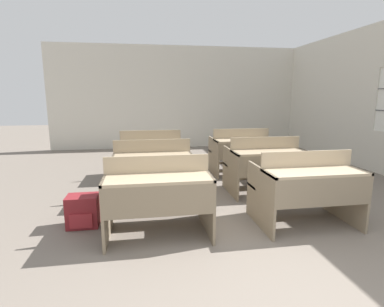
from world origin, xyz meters
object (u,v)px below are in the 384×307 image
(bench_second_left, at_px, (153,168))
(schoolbag, at_px, (83,211))
(bench_third_right, at_px, (241,150))
(bench_front_left, at_px, (158,194))
(bench_front_right, at_px, (306,187))
(bench_third_left, at_px, (151,153))
(bench_second_right, at_px, (265,164))

(bench_second_left, height_order, schoolbag, bench_second_left)
(bench_third_right, distance_m, schoolbag, 3.27)
(bench_second_left, bearing_deg, bench_front_left, -89.30)
(bench_front_right, bearing_deg, bench_third_right, 89.59)
(bench_front_right, xyz_separation_m, bench_third_left, (-1.70, 2.37, 0.00))
(bench_front_left, relative_size, bench_front_right, 1.00)
(bench_front_left, xyz_separation_m, bench_third_right, (1.71, 2.37, 0.00))
(bench_third_right, bearing_deg, bench_front_left, -125.76)
(bench_second_left, height_order, bench_second_right, same)
(bench_second_right, relative_size, schoolbag, 3.00)
(bench_second_left, xyz_separation_m, bench_third_right, (1.72, 1.19, 0.00))
(bench_second_right, bearing_deg, schoolbag, -161.73)
(bench_second_right, xyz_separation_m, schoolbag, (-2.54, -0.84, -0.27))
(bench_second_left, relative_size, bench_third_left, 1.00)
(bench_second_left, bearing_deg, bench_second_right, -0.00)
(bench_front_right, bearing_deg, bench_front_left, 179.77)
(schoolbag, bearing_deg, bench_front_right, -7.93)
(bench_front_right, xyz_separation_m, bench_third_right, (0.02, 2.38, 0.00))
(bench_second_left, bearing_deg, bench_third_right, 34.60)
(bench_third_left, bearing_deg, bench_front_left, -89.81)
(bench_front_right, relative_size, bench_third_left, 1.00)
(bench_front_left, relative_size, bench_second_right, 1.00)
(bench_third_left, xyz_separation_m, bench_third_right, (1.72, 0.01, 0.00))
(bench_front_left, height_order, schoolbag, bench_front_left)
(bench_front_left, relative_size, bench_second_left, 1.00)
(bench_second_right, distance_m, schoolbag, 2.69)
(bench_front_left, height_order, bench_front_right, same)
(bench_front_right, height_order, bench_second_right, same)
(bench_second_right, distance_m, bench_third_right, 1.19)
(bench_third_left, bearing_deg, bench_front_right, -54.37)
(bench_third_right, relative_size, schoolbag, 3.00)
(bench_second_left, relative_size, bench_third_right, 1.00)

